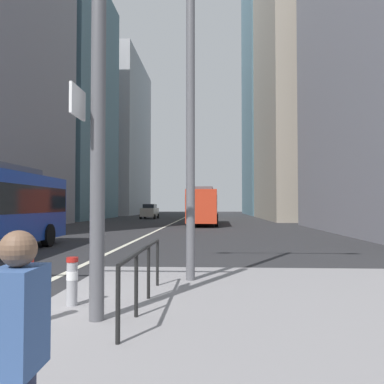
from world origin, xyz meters
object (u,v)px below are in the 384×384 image
Objects in this scene: pedestrian_waiting at (17,355)px; city_bus_red_receding at (204,205)px; car_oncoming_mid at (150,211)px; car_receding_near at (199,212)px; bollard_back at (72,279)px; bollard_right at (26,289)px; street_lamp_post at (190,56)px.

city_bus_red_receding is at bearing 89.48° from pedestrian_waiting.
car_oncoming_mid is 6.87m from car_receding_near.
city_bus_red_receding reaches higher than car_oncoming_mid.
pedestrian_waiting is at bearing -81.84° from car_oncoming_mid.
bollard_back is at bearing -93.00° from city_bus_red_receding.
city_bus_red_receding is 31.41m from bollard_right.
pedestrian_waiting is at bearing -89.28° from car_receding_near.
bollard_back is (-1.59, -30.21, -1.23)m from city_bus_red_receding.
pedestrian_waiting reaches higher than bollard_right.
bollard_back is 4.62m from pedestrian_waiting.
street_lamp_post is (0.29, -27.84, 3.45)m from city_bus_red_receding.
pedestrian_waiting is (1.27, -4.42, 0.40)m from bollard_back.
car_receding_near is 43.96m from bollard_back.
car_oncoming_mid reaches higher than bollard_back.
car_receding_near is (6.60, -1.89, 0.00)m from car_oncoming_mid.
city_bus_red_receding is 1.42× the size of street_lamp_post.
street_lamp_post is at bearing 51.59° from bollard_back.
street_lamp_post reaches higher than city_bus_red_receding.
car_oncoming_mid is 2.83× the size of pedestrian_waiting.
city_bus_red_receding is 34.65m from pedestrian_waiting.
car_oncoming_mid is at bearing 115.71° from city_bus_red_receding.
car_oncoming_mid is 5.42× the size of bollard_back.
car_receding_near is at bearing 88.84° from bollard_right.
car_receding_near is at bearing 91.68° from street_lamp_post.
bollard_right is 3.66m from pedestrian_waiting.
pedestrian_waiting reaches higher than bollard_back.
bollard_right is at bearing -102.97° from bollard_back.
bollard_right is at bearing 114.80° from pedestrian_waiting.
bollard_right reaches higher than bollard_back.
bollard_back is (5.94, -45.85, -0.39)m from car_oncoming_mid.
car_receding_near is 0.57× the size of street_lamp_post.
city_bus_red_receding is 2.58× the size of car_oncoming_mid.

